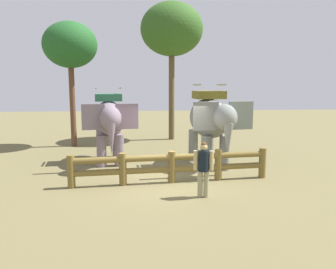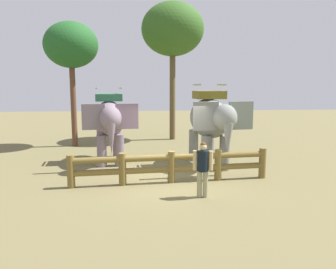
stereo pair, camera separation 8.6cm
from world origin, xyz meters
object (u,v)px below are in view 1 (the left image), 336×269
log_fence (172,165)px  elephant_near_left (109,121)px  tourist_woman_in_black (203,166)px  elephant_center (210,121)px  tree_back_center (172,30)px  tree_far_left (70,46)px

log_fence → elephant_near_left: bearing=126.8°
tourist_woman_in_black → elephant_center: bearing=74.9°
elephant_center → tree_back_center: tree_back_center is taller
tree_far_left → elephant_near_left: bearing=-61.1°
elephant_center → tree_back_center: (-0.85, 6.70, 4.43)m
log_fence → tree_back_center: (0.87, 8.77, 5.65)m
log_fence → elephant_near_left: 3.96m
tree_far_left → tree_back_center: (5.34, 1.75, 1.12)m
log_fence → elephant_center: bearing=50.2°
tree_back_center → log_fence: bearing=-95.7°
log_fence → tourist_woman_in_black: bearing=-63.7°
log_fence → tourist_woman_in_black: size_ratio=4.12×
tree_far_left → elephant_center: bearing=-38.6°
tree_far_left → tree_back_center: bearing=18.2°
elephant_near_left → tree_back_center: 7.94m
elephant_center → tourist_woman_in_black: bearing=-105.1°
elephant_center → elephant_near_left: bearing=166.3°
log_fence → elephant_near_left: (-2.27, 3.04, 1.14)m
tourist_woman_in_black → tree_far_left: (-5.22, 8.54, 4.21)m
elephant_near_left → elephant_center: elephant_center is taller
log_fence → elephant_center: (1.73, 2.07, 1.22)m
elephant_near_left → log_fence: bearing=-53.2°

